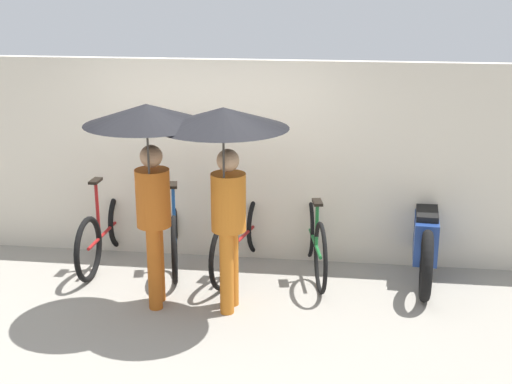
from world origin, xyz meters
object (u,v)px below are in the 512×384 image
Objects in this scene: parked_bicycle_0 at (105,231)px; motorcycle at (425,238)px; parked_bicycle_3 at (314,238)px; pedestrian_leading at (149,145)px; parked_bicycle_1 at (175,230)px; pedestrian_center at (225,147)px; parked_bicycle_2 at (243,235)px.

motorcycle is at bearing -87.26° from parked_bicycle_0.
parked_bicycle_3 is 2.17m from pedestrian_leading.
parked_bicycle_1 is 1.68m from pedestrian_leading.
pedestrian_center reaches higher than parked_bicycle_1.
pedestrian_leading is at bearing 118.65° from motorcycle.
pedestrian_center is at bearing 173.48° from pedestrian_leading.
pedestrian_leading reaches higher than parked_bicycle_3.
parked_bicycle_3 is (2.28, 0.01, 0.02)m from parked_bicycle_0.
parked_bicycle_0 reaches higher than parked_bicycle_1.
parked_bicycle_2 is 0.89× the size of pedestrian_leading.
parked_bicycle_0 is 0.95× the size of parked_bicycle_2.
pedestrian_center is at bearing 134.63° from parked_bicycle_3.
pedestrian_leading is 3.09m from motorcycle.
parked_bicycle_1 is at bearing -50.72° from pedestrian_center.
parked_bicycle_1 is at bearing -82.56° from parked_bicycle_0.
parked_bicycle_1 is 0.89× the size of pedestrian_center.
pedestrian_center is (0.77, -1.16, 1.23)m from parked_bicycle_1.
parked_bicycle_3 is at bearing -106.11° from parked_bicycle_1.
motorcycle is at bearing -142.71° from pedestrian_center.
parked_bicycle_3 is at bearing -78.00° from parked_bicycle_2.
parked_bicycle_1 is 0.88× the size of motorcycle.
parked_bicycle_2 reaches higher than parked_bicycle_1.
parked_bicycle_0 is 0.97× the size of parked_bicycle_1.
parked_bicycle_2 and parked_bicycle_3 have the same top height.
parked_bicycle_2 is 1.63m from pedestrian_center.
parked_bicycle_2 is 0.76m from parked_bicycle_3.
parked_bicycle_0 is 0.85× the size of motorcycle.
parked_bicycle_0 is 2.28m from parked_bicycle_3.
parked_bicycle_3 is 0.85× the size of pedestrian_center.
parked_bicycle_1 is 0.77m from parked_bicycle_2.
pedestrian_center is 0.99× the size of motorcycle.
pedestrian_leading reaches higher than motorcycle.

